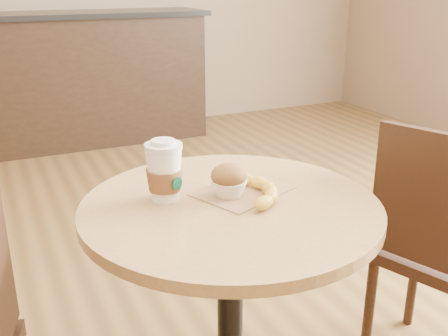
% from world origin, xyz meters
% --- Properties ---
extents(cafe_table, '(0.76, 0.76, 0.75)m').
position_xyz_m(cafe_table, '(-0.06, -0.04, 0.55)').
color(cafe_table, black).
rests_on(cafe_table, ground).
extents(chair_right, '(0.50, 0.50, 0.89)m').
position_xyz_m(chair_right, '(0.65, -0.10, 0.49)').
color(chair_right, black).
rests_on(chair_right, ground).
extents(service_counter, '(2.30, 0.65, 1.04)m').
position_xyz_m(service_counter, '(0.00, 3.18, 0.52)').
color(service_counter, black).
rests_on(service_counter, ground).
extents(kraft_bag, '(0.29, 0.26, 0.00)m').
position_xyz_m(kraft_bag, '(0.00, 0.01, 0.75)').
color(kraft_bag, olive).
rests_on(kraft_bag, cafe_table).
extents(coffee_cup, '(0.10, 0.10, 0.16)m').
position_xyz_m(coffee_cup, '(-0.20, 0.05, 0.82)').
color(coffee_cup, white).
rests_on(coffee_cup, cafe_table).
extents(muffin, '(0.10, 0.10, 0.09)m').
position_xyz_m(muffin, '(-0.05, -0.00, 0.80)').
color(muffin, white).
rests_on(muffin, kraft_bag).
extents(banana, '(0.14, 0.25, 0.03)m').
position_xyz_m(banana, '(0.02, -0.02, 0.77)').
color(banana, gold).
rests_on(banana, kraft_bag).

